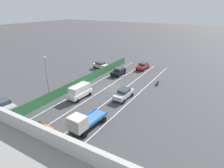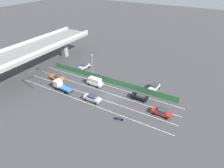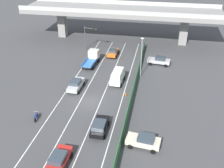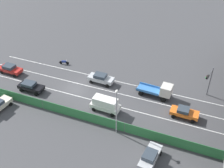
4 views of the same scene
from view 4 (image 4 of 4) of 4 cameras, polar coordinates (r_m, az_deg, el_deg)
ground_plane at (r=48.46m, az=-7.55°, el=-1.03°), size 300.00×300.00×0.00m
lane_line_left_edge at (r=50.31m, az=-0.38°, el=0.90°), size 0.14×45.10×0.01m
lane_line_mid_left at (r=47.91m, az=-1.84°, el=-1.17°), size 0.14×45.10×0.01m
lane_line_mid_right at (r=45.61m, az=-3.46°, el=-3.46°), size 0.14×45.10×0.01m
lane_line_right_edge at (r=43.43m, az=-5.25°, el=-5.98°), size 0.14×45.10×0.01m
green_fence at (r=41.83m, az=-6.28°, el=-6.45°), size 0.10×41.20×1.72m
car_van_white at (r=42.90m, az=-1.39°, el=-4.10°), size 2.20×4.70×2.35m
car_sedan_silver at (r=49.07m, az=-2.31°, el=1.21°), size 2.06×4.61×1.74m
car_sedan_black at (r=49.19m, az=-16.47°, el=-0.44°), size 2.09×4.49×1.60m
car_sedan_red at (r=55.06m, az=-20.27°, el=2.97°), size 2.14×4.46×1.67m
car_taxi_orange at (r=43.46m, az=14.67°, el=-5.67°), size 2.04×4.24×1.60m
flatbed_truck_blue at (r=46.18m, az=10.04°, el=-1.38°), size 2.53×5.91×2.56m
motorcycle at (r=55.37m, az=-9.87°, el=4.48°), size 0.70×1.92×0.93m
parked_wagon_silver at (r=36.52m, az=7.88°, el=-14.61°), size 4.65×2.37×1.72m
traffic_light at (r=46.44m, az=19.42°, el=0.97°), size 3.17×0.97×5.43m
street_lamp at (r=37.20m, az=0.94°, el=-4.99°), size 0.60×0.36×7.56m
traffic_cone at (r=43.57m, az=-7.34°, el=-5.50°), size 0.47×0.47×0.60m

